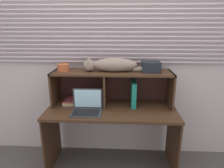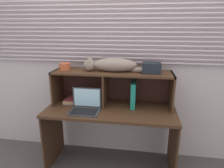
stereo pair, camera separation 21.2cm
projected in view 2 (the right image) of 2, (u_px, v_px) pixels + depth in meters
The scene contains 9 objects.
back_panel_with_blinds at pixel (115, 56), 2.33m from camera, with size 4.40×0.08×2.50m.
desk at pixel (110, 120), 2.20m from camera, with size 1.41×0.60×0.73m.
hutch_shelf_unit at pixel (112, 80), 2.23m from camera, with size 1.32×0.34×0.39m.
cat at pixel (112, 65), 2.14m from camera, with size 0.84×0.16×0.16m.
laptop at pixel (85, 106), 2.09m from camera, with size 0.32×0.23×0.23m.
binder_upright at pixel (133, 94), 2.20m from camera, with size 0.05×0.26×0.28m, color #1C836A.
book_stack at pixel (74, 100), 2.33m from camera, with size 0.20×0.22×0.05m.
small_basket at pixel (65, 67), 2.23m from camera, with size 0.13×0.13×0.08m, color #BB542E.
storage_box at pixel (151, 68), 2.09m from camera, with size 0.19×0.16×0.11m, color black.
Camera 2 is at (0.32, -1.76, 1.60)m, focal length 31.66 mm.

